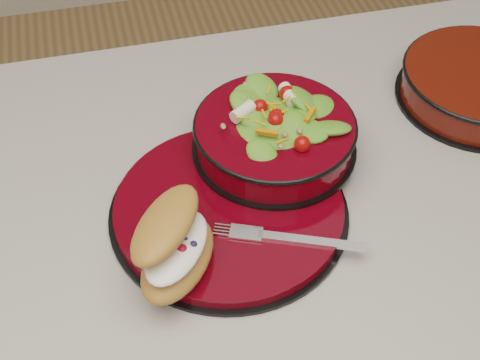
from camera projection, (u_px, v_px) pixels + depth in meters
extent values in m
cube|color=#B0ABA2|center=(202.00, 207.00, 0.92)|extent=(1.24, 0.74, 0.04)
cylinder|color=black|center=(229.00, 213.00, 0.88)|extent=(0.32, 0.32, 0.01)
cylinder|color=#54020A|center=(229.00, 208.00, 0.87)|extent=(0.30, 0.30, 0.01)
torus|color=black|center=(238.00, 210.00, 0.86)|extent=(0.17, 0.17, 0.01)
cylinder|color=black|center=(274.00, 148.00, 0.94)|extent=(0.23, 0.23, 0.01)
cylinder|color=#54020A|center=(275.00, 135.00, 0.92)|extent=(0.22, 0.22, 0.04)
torus|color=black|center=(275.00, 125.00, 0.90)|extent=(0.22, 0.22, 0.01)
ellipsoid|color=#438224|center=(275.00, 127.00, 0.91)|extent=(0.18, 0.18, 0.07)
sphere|color=red|center=(309.00, 98.00, 0.88)|extent=(0.02, 0.02, 0.02)
sphere|color=red|center=(284.00, 82.00, 0.91)|extent=(0.02, 0.02, 0.02)
sphere|color=red|center=(252.00, 87.00, 0.90)|extent=(0.02, 0.02, 0.02)
sphere|color=red|center=(243.00, 108.00, 0.87)|extent=(0.02, 0.02, 0.02)
sphere|color=red|center=(268.00, 125.00, 0.85)|extent=(0.02, 0.02, 0.02)
sphere|color=red|center=(302.00, 119.00, 0.85)|extent=(0.02, 0.02, 0.02)
cylinder|color=silver|center=(289.00, 81.00, 0.91)|extent=(0.03, 0.04, 0.02)
cylinder|color=silver|center=(243.00, 99.00, 0.88)|extent=(0.04, 0.03, 0.02)
cube|color=orange|center=(268.00, 119.00, 0.85)|extent=(0.03, 0.03, 0.01)
cube|color=orange|center=(311.00, 102.00, 0.88)|extent=(0.03, 0.02, 0.01)
ellipsoid|color=#AE7035|center=(178.00, 259.00, 0.78)|extent=(0.14, 0.15, 0.04)
ellipsoid|color=white|center=(177.00, 247.00, 0.77)|extent=(0.12, 0.13, 0.02)
ellipsoid|color=#AE7035|center=(172.00, 223.00, 0.76)|extent=(0.13, 0.14, 0.03)
sphere|color=red|center=(158.00, 248.00, 0.76)|extent=(0.01, 0.01, 0.01)
sphere|color=red|center=(182.00, 250.00, 0.76)|extent=(0.01, 0.01, 0.01)
sphere|color=#191947|center=(169.00, 241.00, 0.77)|extent=(0.01, 0.01, 0.01)
sphere|color=#191947|center=(186.00, 241.00, 0.77)|extent=(0.01, 0.01, 0.01)
sphere|color=#191947|center=(177.00, 247.00, 0.76)|extent=(0.01, 0.01, 0.01)
sphere|color=#191947|center=(193.00, 245.00, 0.76)|extent=(0.01, 0.01, 0.01)
cube|color=silver|center=(312.00, 241.00, 0.82)|extent=(0.13, 0.06, 0.00)
cube|color=silver|center=(246.00, 233.00, 0.83)|extent=(0.05, 0.04, 0.00)
cylinder|color=black|center=(476.00, 97.00, 1.04)|extent=(0.25, 0.25, 0.01)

